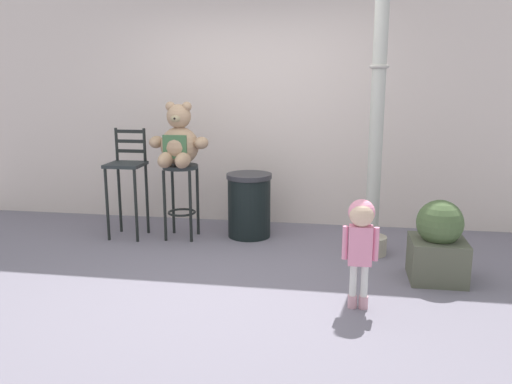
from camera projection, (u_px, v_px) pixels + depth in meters
name	position (u px, v px, depth m)	size (l,w,h in m)	color
ground_plane	(221.00, 280.00, 4.53)	(24.00, 24.00, 0.00)	slate
building_wall	(259.00, 64.00, 6.11)	(7.01, 0.30, 3.72)	beige
bar_stool_with_teddy	(181.00, 187.00, 5.61)	(0.38, 0.38, 0.80)	#23292B
teddy_bear	(179.00, 142.00, 5.48)	(0.63, 0.56, 0.66)	tan
child_walking	(361.00, 230.00, 3.85)	(0.27, 0.21, 0.84)	#CA929E
trash_bin	(249.00, 205.00, 5.70)	(0.49, 0.49, 0.70)	black
lamppost	(376.00, 126.00, 4.92)	(0.31, 0.31, 3.14)	#B3A893
bar_chair_empty	(127.00, 173.00, 5.64)	(0.38, 0.38, 1.17)	#23292B
planter_with_shrub	(438.00, 244.00, 4.46)	(0.46, 0.46, 0.70)	#505342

